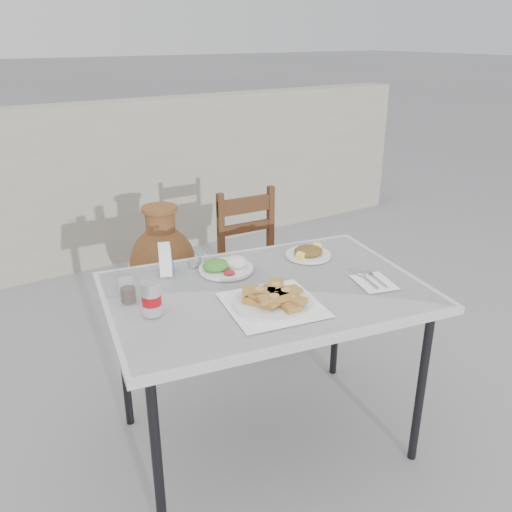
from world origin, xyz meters
TOP-DOWN VIEW (x-y plane):
  - ground at (0.00, 0.00)m, footprint 80.00×80.00m
  - cafe_table at (0.05, 0.12)m, footprint 1.35×1.04m
  - pide_plate at (-0.01, -0.01)m, footprint 0.39×0.39m
  - salad_rice_plate at (-0.00, 0.35)m, footprint 0.23×0.23m
  - salad_chopped_plate at (0.39, 0.28)m, footprint 0.20×0.20m
  - soda_can at (-0.41, 0.16)m, footprint 0.07×0.07m
  - cola_glass at (-0.44, 0.30)m, footprint 0.06×0.06m
  - napkin_holder at (-0.22, 0.47)m, footprint 0.08×0.11m
  - condiment_caddy at (-0.06, 0.47)m, footprint 0.11×0.10m
  - cutlery_napkin at (0.43, -0.06)m, footprint 0.18×0.20m
  - chair at (0.53, 0.92)m, footprint 0.40×0.40m
  - terracotta_urn at (0.16, 1.40)m, footprint 0.41×0.41m
  - back_wall at (0.00, 2.50)m, footprint 6.00×0.25m

SIDE VIEW (x-z plane):
  - ground at x=0.00m, z-range 0.00..0.00m
  - terracotta_urn at x=0.16m, z-range -0.03..0.69m
  - chair at x=0.53m, z-range 0.01..0.86m
  - back_wall at x=0.00m, z-range 0.00..1.20m
  - cafe_table at x=0.05m, z-range 0.32..1.06m
  - cutlery_napkin at x=0.43m, z-range 0.74..0.75m
  - salad_chopped_plate at x=0.39m, z-range 0.74..0.78m
  - salad_rice_plate at x=0.00m, z-range 0.73..0.79m
  - condiment_caddy at x=-0.06m, z-range 0.73..0.80m
  - pide_plate at x=-0.01m, z-range 0.74..0.81m
  - cola_glass at x=-0.44m, z-range 0.74..0.82m
  - napkin_holder at x=-0.22m, z-range 0.74..0.86m
  - soda_can at x=-0.41m, z-range 0.74..0.87m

